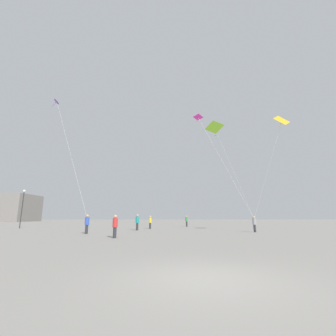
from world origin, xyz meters
The scene contains 13 objects.
ground_plane centered at (0.00, 0.00, 0.00)m, with size 300.00×300.00×0.00m, color gray.
person_in_yellow centered at (-2.05, 24.93, 0.91)m, with size 0.36×0.36×1.66m.
person_in_blue centered at (-7.55, 15.94, 0.94)m, with size 0.37×0.37×1.72m.
person_in_teal centered at (-3.44, 21.47, 0.99)m, with size 0.39×0.39×1.80m.
person_in_grey centered at (8.63, 17.49, 0.87)m, with size 0.35×0.35×1.59m.
person_in_green centered at (3.59, 31.81, 0.94)m, with size 0.37×0.37×1.71m.
person_in_red centered at (-4.23, 11.45, 0.90)m, with size 0.36×0.36×1.65m.
kite_amber_delta centered at (10.62, 14.10, 10.40)m, with size 2.86×3.97×9.68m.
kite_lime_delta centered at (4.02, 13.51, 9.25)m, with size 5.38×4.65×8.52m.
kite_violet_diamond centered at (-13.32, 20.25, 14.82)m, with size 6.40×4.94×14.24m.
kite_magenta_delta centered at (3.96, 20.30, 13.03)m, with size 5.35×3.21×12.52m.
building_left_hall centered at (-55.00, 77.69, 4.57)m, with size 21.57×15.40×9.14m.
lamppost_east centered at (-19.60, 26.92, 3.47)m, with size 0.36×0.36×5.21m.
Camera 1 is at (-1.21, -6.00, 1.47)m, focal length 24.76 mm.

